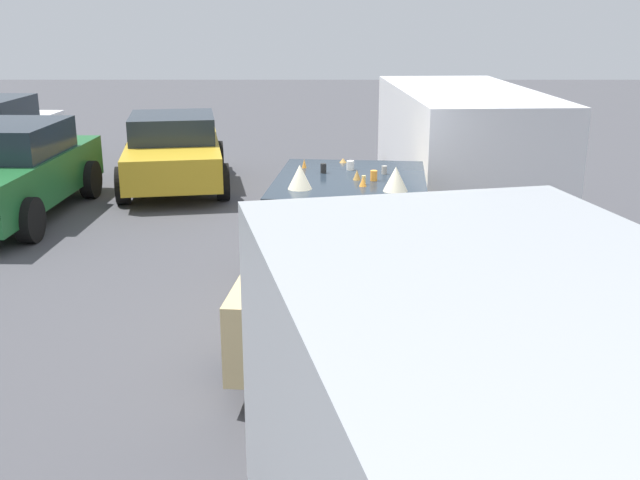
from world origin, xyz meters
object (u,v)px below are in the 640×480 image
parked_van_row_back_center (462,149)px  parked_sedan_row_back_far (7,171)px  art_car_decorated (348,251)px  parked_sedan_near_right (173,151)px

parked_van_row_back_center → parked_sedan_row_back_far: (0.30, 7.30, -0.42)m
art_car_decorated → parked_van_row_back_center: 4.35m
art_car_decorated → parked_sedan_row_back_far: (4.18, 5.39, 0.01)m
parked_sedan_row_back_far → parked_sedan_near_right: 3.19m
parked_van_row_back_center → parked_sedan_near_right: size_ratio=1.19×
parked_sedan_near_right → parked_van_row_back_center: bearing=53.5°
parked_van_row_back_center → parked_sedan_row_back_far: bearing=-95.4°
art_car_decorated → parked_sedan_near_right: 7.14m
art_car_decorated → parked_sedan_row_back_far: size_ratio=1.03×
art_car_decorated → parked_sedan_near_right: art_car_decorated is taller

